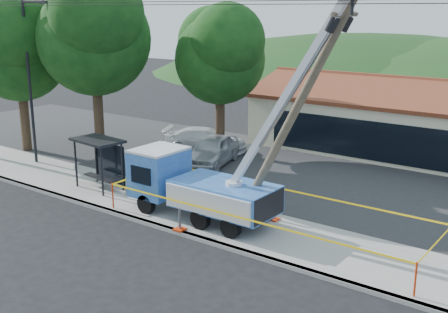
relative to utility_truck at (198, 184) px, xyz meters
name	(u,v)px	position (x,y,z in m)	size (l,w,h in m)	color
ground	(158,258)	(1.18, -3.73, -1.59)	(120.00, 120.00, 0.00)	black
curb	(196,237)	(1.18, -1.63, -1.52)	(60.00, 0.25, 0.15)	#ABA89F
sidewalk	(225,223)	(1.18, 0.27, -1.52)	(60.00, 4.00, 0.15)	#ABA89F
parking_lot	(316,177)	(1.18, 8.27, -1.54)	(60.00, 12.00, 0.10)	#28282B
strip_mall	(443,127)	(5.18, 16.25, 0.29)	(22.50, 8.53, 4.67)	beige
streetlight	(31,71)	(-12.60, 1.27, 3.71)	(2.13, 0.22, 9.00)	black
tree_west_near	(94,28)	(-10.82, 4.27, 5.93)	(7.56, 6.72, 10.80)	#332316
tree_west_far	(18,44)	(-15.82, 2.77, 4.95)	(6.84, 6.08, 9.48)	#332316
tree_lot	(220,50)	(-5.82, 9.27, 4.62)	(6.30, 5.60, 8.94)	#332316
hill_west	(368,78)	(-13.82, 51.27, -1.59)	(78.40, 56.00, 28.00)	#1C3C16
utility_truck	(198,184)	(0.00, 0.00, 0.00)	(9.69, 3.54, 9.19)	black
leaning_pole	(296,108)	(4.16, 0.54, 3.49)	(4.87, 1.82, 9.09)	#4D4331
bus_shelter	(101,152)	(-6.23, 0.33, 0.33)	(2.67, 1.82, 2.43)	black
caution_tape	(264,208)	(2.89, 0.53, -0.61)	(13.18, 3.86, 1.12)	red
car_silver	(212,166)	(-4.58, 6.85, -1.59)	(1.95, 4.84, 1.65)	#A7ABAE
car_white	(206,153)	(-6.67, 8.95, -1.59)	(2.04, 5.01, 1.45)	white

